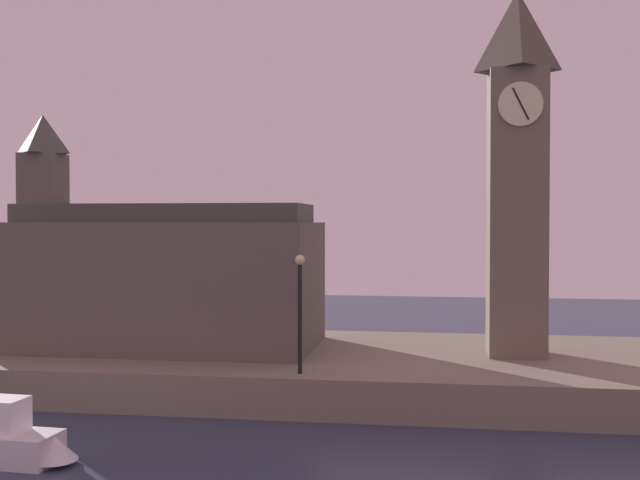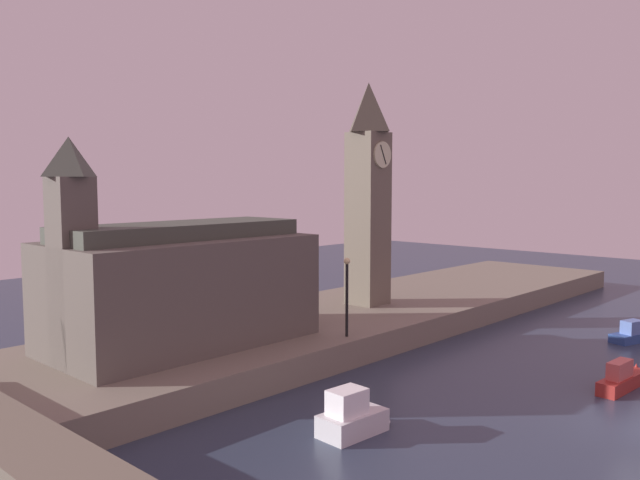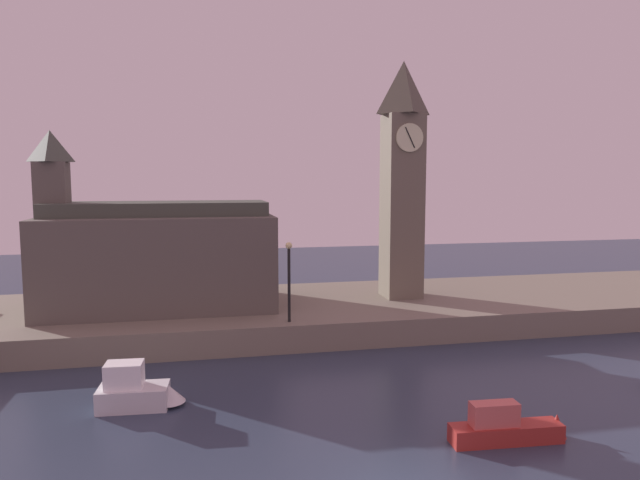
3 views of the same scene
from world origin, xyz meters
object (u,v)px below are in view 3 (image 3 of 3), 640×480
object	(u,v)px
streetlamp	(289,273)
boat_dinghy_red	(512,428)
parliament_hall	(154,255)
boat_ferry_white	(138,391)
clock_tower	(402,177)

from	to	relation	value
streetlamp	boat_dinghy_red	xyz separation A→B (m)	(5.92, -12.50, -3.66)
parliament_hall	boat_dinghy_red	size ratio (longest dim) A/B	3.03
parliament_hall	boat_ferry_white	bearing A→B (deg)	-89.52
clock_tower	boat_ferry_white	world-z (taller)	clock_tower
parliament_hall	streetlamp	size ratio (longest dim) A/B	3.10
parliament_hall	boat_ferry_white	xyz separation A→B (m)	(0.10, -11.91, -3.94)
boat_dinghy_red	parliament_hall	bearing A→B (deg)	126.59
clock_tower	parliament_hall	world-z (taller)	clock_tower
clock_tower	parliament_hall	size ratio (longest dim) A/B	1.12
clock_tower	streetlamp	distance (m)	10.93
clock_tower	parliament_hall	distance (m)	16.14
parliament_hall	boat_dinghy_red	distance (m)	22.52
streetlamp	boat_dinghy_red	distance (m)	14.31
parliament_hall	streetlamp	distance (m)	9.00
parliament_hall	boat_dinghy_red	xyz separation A→B (m)	(13.20, -17.77, -4.12)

